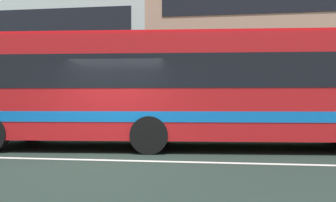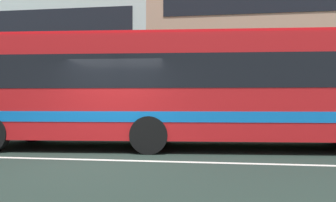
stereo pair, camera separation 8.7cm
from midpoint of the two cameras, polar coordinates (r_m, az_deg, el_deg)
name	(u,v)px [view 2 (the right image)]	position (r m, az deg, el deg)	size (l,w,h in m)	color
ground_plane	(104,160)	(7.71, -11.12, -10.41)	(160.00, 160.00, 0.00)	#212F29
lane_centre_line	(104,160)	(7.71, -11.12, -10.38)	(60.00, 0.16, 0.01)	silver
hedge_row_far	(88,121)	(13.89, -14.11, -3.52)	(20.56, 1.10, 1.10)	#194723
apartment_block_left	(40,56)	(25.50, -22.01, 7.57)	(18.28, 11.08, 9.55)	silver
transit_bus	(179,87)	(9.45, 2.26, 2.55)	(12.30, 3.38, 3.29)	red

